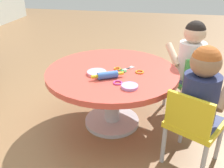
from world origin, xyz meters
TOP-DOWN VIEW (x-y plane):
  - ground_plane at (0.00, 0.00)m, footprint 10.00×10.00m
  - craft_table at (0.00, 0.00)m, footprint 0.98×0.98m
  - child_chair_left at (-0.35, -0.57)m, footprint 0.41×0.41m
  - seated_child_left at (-0.32, -0.59)m, footprint 0.43×0.40m
  - child_chair_right at (0.29, -0.61)m, footprint 0.41×0.41m
  - seated_child_right at (0.32, -0.59)m, footprint 0.43×0.40m
  - rolling_pin at (-0.15, -0.00)m, footprint 0.13×0.21m
  - craft_scissors at (0.02, -0.10)m, footprint 0.14×0.12m
  - playdough_blob_0 at (-0.26, -0.17)m, footprint 0.11×0.11m
  - playdough_blob_1 at (-0.09, 0.09)m, footprint 0.14×0.14m
  - cookie_cutter_0 at (0.02, -0.04)m, footprint 0.05×0.05m
  - cookie_cutter_1 at (-0.07, 0.03)m, footprint 0.06×0.06m
  - cookie_cutter_2 at (-0.22, -0.08)m, footprint 0.06×0.06m
  - cookie_cutter_3 at (-0.01, -0.21)m, footprint 0.06×0.06m

SIDE VIEW (x-z plane):
  - ground_plane at x=0.00m, z-range 0.00..0.00m
  - child_chair_left at x=-0.35m, z-range 0.04..0.57m
  - child_chair_right at x=0.29m, z-range 0.04..0.57m
  - craft_table at x=0.00m, z-range 0.14..0.60m
  - craft_scissors at x=0.02m, z-range 0.47..0.47m
  - cookie_cutter_0 at x=0.02m, z-range 0.47..0.48m
  - cookie_cutter_1 at x=-0.07m, z-range 0.47..0.48m
  - cookie_cutter_2 at x=-0.22m, z-range 0.47..0.48m
  - cookie_cutter_3 at x=-0.01m, z-range 0.47..0.48m
  - playdough_blob_0 at x=-0.26m, z-range 0.47..0.49m
  - playdough_blob_1 at x=-0.09m, z-range 0.47..0.49m
  - rolling_pin at x=-0.15m, z-range 0.47..0.52m
  - seated_child_left at x=-0.32m, z-range 0.28..0.79m
  - seated_child_right at x=0.32m, z-range 0.28..0.79m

